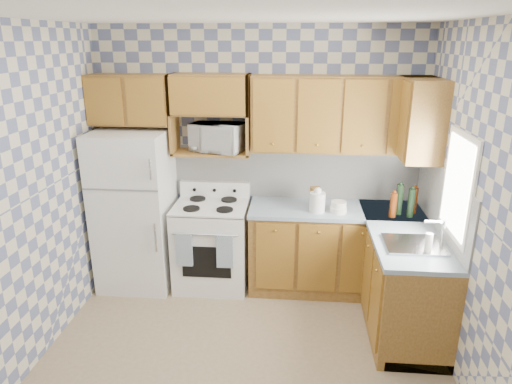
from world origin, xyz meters
TOP-DOWN VIEW (x-y plane):
  - floor at (0.00, 0.00)m, footprint 3.40×3.40m
  - back_wall at (0.00, 1.60)m, footprint 3.40×0.02m
  - right_wall at (1.70, 0.00)m, footprint 0.02×3.20m
  - backsplash_back at (0.40, 1.59)m, footprint 2.60×0.02m
  - backsplash_right at (1.69, 0.80)m, footprint 0.02×1.60m
  - refrigerator at (-1.27, 1.25)m, footprint 0.75×0.70m
  - stove_body at (-0.47, 1.28)m, footprint 0.76×0.65m
  - cooktop at (-0.47, 1.28)m, footprint 0.76×0.65m
  - backguard at (-0.47, 1.55)m, footprint 0.76×0.08m
  - dish_towel_left at (-0.69, 0.93)m, footprint 0.17×0.02m
  - dish_towel_right at (-0.28, 0.93)m, footprint 0.17×0.02m
  - base_cabinets_back at (0.82, 1.30)m, footprint 1.75×0.60m
  - base_cabinets_right at (1.40, 0.80)m, footprint 0.60×1.60m
  - countertop_back at (0.82, 1.30)m, footprint 1.77×0.63m
  - countertop_right at (1.40, 0.80)m, footprint 0.63×1.60m
  - upper_cabinets_back at (0.82, 1.44)m, footprint 1.75×0.33m
  - upper_cabinets_fridge at (-1.29, 1.44)m, footprint 0.82×0.33m
  - upper_cabinets_right at (1.53, 1.25)m, footprint 0.33×0.70m
  - microwave_shelf at (-0.47, 1.44)m, footprint 0.80×0.33m
  - microwave at (-0.41, 1.46)m, footprint 0.60×0.49m
  - sink at (1.40, 0.45)m, footprint 0.48×0.40m
  - window at (1.69, 0.45)m, footprint 0.02×0.66m
  - bottle_0 at (1.41, 1.18)m, footprint 0.07×0.07m
  - bottle_1 at (1.51, 1.12)m, footprint 0.07×0.07m
  - bottle_2 at (1.56, 1.22)m, footprint 0.07×0.07m
  - bottle_3 at (1.34, 1.10)m, footprint 0.07×0.07m
  - knife_block at (0.61, 1.29)m, footprint 0.11×0.11m
  - electric_kettle at (0.62, 1.17)m, footprint 0.16×0.16m
  - food_containers at (0.83, 1.17)m, footprint 0.17×0.17m
  - soap_bottle at (1.47, 0.32)m, footprint 0.06×0.06m

SIDE VIEW (x-z plane):
  - floor at x=0.00m, z-range 0.00..0.00m
  - base_cabinets_back at x=0.82m, z-range 0.00..0.88m
  - base_cabinets_right at x=1.40m, z-range 0.00..0.88m
  - stove_body at x=-0.47m, z-range 0.00..0.90m
  - dish_towel_left at x=-0.69m, z-range 0.38..0.73m
  - dish_towel_right at x=-0.28m, z-range 0.38..0.73m
  - refrigerator at x=-1.27m, z-range 0.00..1.68m
  - countertop_back at x=0.82m, z-range 0.88..0.92m
  - countertop_right at x=1.40m, z-range 0.88..0.92m
  - cooktop at x=-0.47m, z-range 0.89..0.92m
  - sink at x=1.40m, z-range 0.91..0.94m
  - food_containers at x=0.83m, z-range 0.92..1.03m
  - backguard at x=-0.47m, z-range 0.92..1.08m
  - soap_bottle at x=1.47m, z-range 0.92..1.09m
  - electric_kettle at x=0.62m, z-range 0.92..1.12m
  - knife_block at x=0.61m, z-range 0.92..1.13m
  - bottle_3 at x=1.34m, z-range 0.92..1.16m
  - bottle_2 at x=1.56m, z-range 0.92..1.18m
  - bottle_1 at x=1.51m, z-range 0.92..1.20m
  - bottle_0 at x=1.41m, z-range 0.92..1.22m
  - backsplash_back at x=0.40m, z-range 0.92..1.48m
  - backsplash_right at x=1.69m, z-range 0.92..1.48m
  - back_wall at x=0.00m, z-range 0.00..2.70m
  - right_wall at x=1.70m, z-range 0.00..2.70m
  - microwave_shelf at x=-0.47m, z-range 1.42..1.45m
  - window at x=1.69m, z-range 1.02..1.88m
  - microwave at x=-0.41m, z-range 1.45..1.74m
  - upper_cabinets_back at x=0.82m, z-range 1.48..2.22m
  - upper_cabinets_right at x=1.53m, z-range 1.48..2.22m
  - upper_cabinets_fridge at x=-1.29m, z-range 1.72..2.22m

